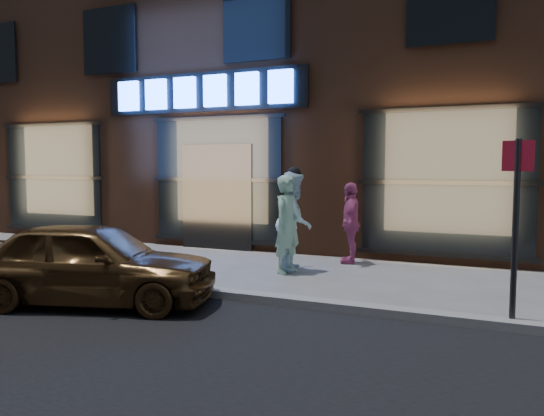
{
  "coord_description": "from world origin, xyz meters",
  "views": [
    {
      "loc": [
        6.0,
        -6.69,
        1.94
      ],
      "look_at": [
        2.39,
        1.6,
        1.2
      ],
      "focal_mm": 35.0,
      "sensor_mm": 36.0,
      "label": 1
    }
  ],
  "objects_px": {
    "man_bowtie": "(288,224)",
    "man_cap": "(294,221)",
    "sign_post": "(516,215)",
    "gold_sedan": "(91,263)",
    "passerby": "(351,223)"
  },
  "relations": [
    {
      "from": "gold_sedan",
      "to": "sign_post",
      "type": "relative_size",
      "value": 1.54
    },
    {
      "from": "man_cap",
      "to": "passerby",
      "type": "height_order",
      "value": "man_cap"
    },
    {
      "from": "passerby",
      "to": "man_cap",
      "type": "bearing_deg",
      "value": -48.43
    },
    {
      "from": "man_bowtie",
      "to": "man_cap",
      "type": "xyz_separation_m",
      "value": [
        -0.01,
        0.32,
        0.03
      ]
    },
    {
      "from": "gold_sedan",
      "to": "man_cap",
      "type": "bearing_deg",
      "value": -43.18
    },
    {
      "from": "man_cap",
      "to": "gold_sedan",
      "type": "relative_size",
      "value": 0.53
    },
    {
      "from": "man_cap",
      "to": "sign_post",
      "type": "xyz_separation_m",
      "value": [
        3.66,
        -2.27,
        0.45
      ]
    },
    {
      "from": "man_bowtie",
      "to": "gold_sedan",
      "type": "xyz_separation_m",
      "value": [
        -1.7,
        -3.09,
        -0.29
      ]
    },
    {
      "from": "man_bowtie",
      "to": "man_cap",
      "type": "distance_m",
      "value": 0.32
    },
    {
      "from": "sign_post",
      "to": "gold_sedan",
      "type": "bearing_deg",
      "value": -147.18
    },
    {
      "from": "gold_sedan",
      "to": "sign_post",
      "type": "bearing_deg",
      "value": -94.7
    },
    {
      "from": "man_bowtie",
      "to": "man_cap",
      "type": "relative_size",
      "value": 0.96
    },
    {
      "from": "man_bowtie",
      "to": "man_cap",
      "type": "bearing_deg",
      "value": 18.21
    },
    {
      "from": "man_cap",
      "to": "gold_sedan",
      "type": "height_order",
      "value": "man_cap"
    },
    {
      "from": "gold_sedan",
      "to": "sign_post",
      "type": "xyz_separation_m",
      "value": [
        5.35,
        1.14,
        0.77
      ]
    }
  ]
}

